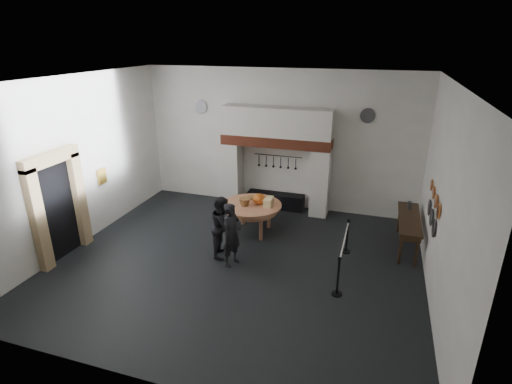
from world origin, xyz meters
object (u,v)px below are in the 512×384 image
(visitor_near, at_px, (232,235))
(barrier_post_near, at_px, (338,277))
(iron_range, at_px, (276,200))
(work_table, at_px, (251,205))
(barrier_post_far, at_px, (347,237))
(side_table, at_px, (410,219))
(visitor_far, at_px, (223,226))

(visitor_near, xyz_separation_m, barrier_post_near, (2.68, -0.51, -0.38))
(iron_range, bearing_deg, work_table, -95.92)
(barrier_post_near, bearing_deg, barrier_post_far, 90.00)
(side_table, distance_m, barrier_post_near, 3.16)
(iron_range, distance_m, work_table, 2.06)
(work_table, bearing_deg, barrier_post_near, -40.52)
(visitor_near, bearing_deg, barrier_post_far, -40.92)
(work_table, distance_m, side_table, 4.32)
(iron_range, distance_m, barrier_post_far, 3.48)
(side_table, distance_m, barrier_post_far, 1.74)
(side_table, bearing_deg, barrier_post_far, -154.37)
(work_table, relative_size, visitor_far, 1.07)
(visitor_near, distance_m, side_table, 4.75)
(work_table, bearing_deg, iron_range, 84.08)
(visitor_near, xyz_separation_m, side_table, (4.20, 2.22, 0.04))
(work_table, distance_m, barrier_post_far, 2.83)
(iron_range, distance_m, visitor_far, 3.50)
(work_table, relative_size, barrier_post_near, 1.93)
(visitor_far, bearing_deg, side_table, -77.73)
(work_table, distance_m, barrier_post_near, 3.68)
(barrier_post_near, xyz_separation_m, barrier_post_far, (0.00, 2.00, 0.00))
(work_table, height_order, barrier_post_near, barrier_post_near)
(barrier_post_near, height_order, barrier_post_far, same)
(work_table, xyz_separation_m, barrier_post_near, (2.78, -2.37, -0.39))
(visitor_far, relative_size, barrier_post_near, 1.80)
(side_table, bearing_deg, iron_range, 158.64)
(iron_range, height_order, visitor_far, visitor_far)
(work_table, xyz_separation_m, barrier_post_far, (2.78, -0.37, -0.39))
(work_table, xyz_separation_m, visitor_near, (0.10, -1.86, -0.01))
(iron_range, xyz_separation_m, barrier_post_near, (2.57, -4.34, 0.20))
(work_table, relative_size, barrier_post_far, 1.93)
(work_table, distance_m, visitor_near, 1.87)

